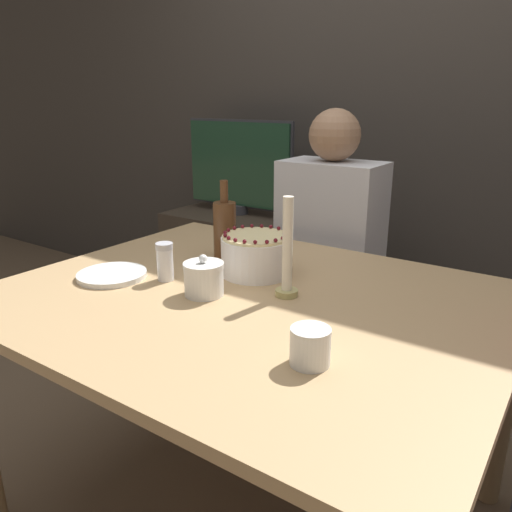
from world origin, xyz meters
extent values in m
plane|color=brown|center=(0.00, 0.00, 0.00)|extent=(12.00, 12.00, 0.00)
cube|color=#38332D|center=(0.00, 1.40, 1.30)|extent=(8.00, 0.05, 2.60)
cube|color=tan|center=(0.00, 0.00, 0.73)|extent=(1.37, 1.10, 0.03)
cylinder|color=tan|center=(-0.62, 0.49, 0.36)|extent=(0.07, 0.07, 0.72)
cylinder|color=tan|center=(0.62, 0.49, 0.36)|extent=(0.07, 0.07, 0.72)
cylinder|color=white|center=(-0.08, 0.15, 0.80)|extent=(0.21, 0.21, 0.12)
cylinder|color=beige|center=(-0.08, 0.15, 0.87)|extent=(0.21, 0.21, 0.01)
sphere|color=maroon|center=(0.02, 0.15, 0.88)|extent=(0.01, 0.01, 0.01)
sphere|color=maroon|center=(0.01, 0.18, 0.88)|extent=(0.01, 0.01, 0.01)
sphere|color=maroon|center=(0.00, 0.21, 0.88)|extent=(0.01, 0.01, 0.01)
sphere|color=maroon|center=(-0.03, 0.23, 0.88)|extent=(0.01, 0.01, 0.01)
sphere|color=maroon|center=(-0.05, 0.24, 0.88)|extent=(0.01, 0.01, 0.01)
sphere|color=maroon|center=(-0.09, 0.25, 0.88)|extent=(0.01, 0.01, 0.01)
sphere|color=maroon|center=(-0.12, 0.24, 0.88)|extent=(0.01, 0.01, 0.01)
sphere|color=maroon|center=(-0.14, 0.22, 0.88)|extent=(0.01, 0.01, 0.01)
sphere|color=maroon|center=(-0.16, 0.20, 0.88)|extent=(0.01, 0.01, 0.01)
sphere|color=maroon|center=(-0.17, 0.17, 0.88)|extent=(0.01, 0.01, 0.01)
sphere|color=maroon|center=(-0.17, 0.14, 0.88)|extent=(0.01, 0.01, 0.01)
sphere|color=maroon|center=(-0.16, 0.11, 0.88)|extent=(0.01, 0.01, 0.01)
sphere|color=maroon|center=(-0.14, 0.08, 0.88)|extent=(0.01, 0.01, 0.01)
sphere|color=maroon|center=(-0.12, 0.07, 0.88)|extent=(0.01, 0.01, 0.01)
sphere|color=maroon|center=(-0.09, 0.06, 0.88)|extent=(0.01, 0.01, 0.01)
sphere|color=maroon|center=(-0.05, 0.06, 0.88)|extent=(0.01, 0.01, 0.01)
sphere|color=maroon|center=(-0.03, 0.07, 0.88)|extent=(0.01, 0.01, 0.01)
sphere|color=maroon|center=(0.00, 0.09, 0.88)|extent=(0.01, 0.01, 0.01)
sphere|color=maroon|center=(0.01, 0.12, 0.88)|extent=(0.01, 0.01, 0.01)
cylinder|color=white|center=(-0.10, -0.07, 0.79)|extent=(0.11, 0.11, 0.08)
cylinder|color=white|center=(-0.10, -0.07, 0.83)|extent=(0.11, 0.11, 0.01)
sphere|color=white|center=(-0.10, -0.07, 0.85)|extent=(0.02, 0.02, 0.02)
cylinder|color=white|center=(-0.27, -0.04, 0.79)|extent=(0.05, 0.05, 0.10)
cylinder|color=silver|center=(-0.27, -0.04, 0.85)|extent=(0.05, 0.05, 0.02)
cylinder|color=white|center=(-0.42, -0.12, 0.75)|extent=(0.21, 0.21, 0.01)
cylinder|color=white|center=(-0.42, -0.12, 0.76)|extent=(0.21, 0.21, 0.01)
cylinder|color=tan|center=(0.09, 0.05, 0.75)|extent=(0.06, 0.06, 0.02)
cylinder|color=silver|center=(0.09, 0.05, 0.89)|extent=(0.03, 0.03, 0.26)
cylinder|color=brown|center=(-0.26, 0.23, 0.84)|extent=(0.08, 0.08, 0.19)
cylinder|color=brown|center=(-0.26, 0.23, 0.97)|extent=(0.03, 0.03, 0.07)
cylinder|color=white|center=(0.32, -0.24, 0.79)|extent=(0.08, 0.08, 0.08)
cube|color=#473D33|center=(-0.12, 0.75, 0.23)|extent=(0.34, 0.34, 0.45)
cube|color=silver|center=(-0.12, 0.75, 0.74)|extent=(0.40, 0.24, 0.58)
sphere|color=#9E7556|center=(-0.12, 0.75, 1.13)|extent=(0.20, 0.20, 0.20)
cube|color=#382D23|center=(-0.85, 1.11, 0.33)|extent=(0.75, 0.50, 0.66)
cylinder|color=#2D2D33|center=(-0.85, 1.11, 0.68)|extent=(0.10, 0.10, 0.05)
cube|color=#2D2D33|center=(-0.85, 1.11, 0.93)|extent=(0.66, 0.02, 0.46)
cube|color=#193823|center=(-0.85, 1.11, 0.93)|extent=(0.63, 0.03, 0.44)
camera|label=1|loc=(0.75, -1.05, 1.27)|focal=35.00mm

